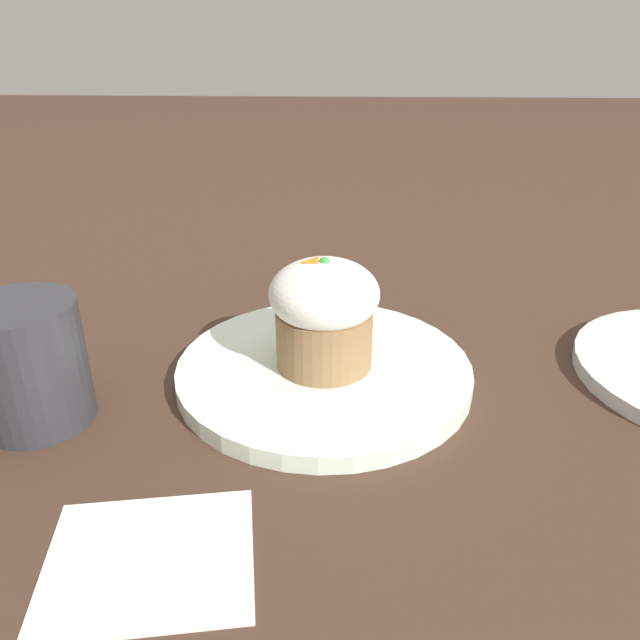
# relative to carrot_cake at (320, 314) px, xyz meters

# --- Properties ---
(ground_plane) EXTENTS (4.00, 4.00, 0.00)m
(ground_plane) POSITION_rel_carrot_cake_xyz_m (-0.00, -0.00, -0.06)
(ground_plane) COLOR #3D281E
(dessert_plate) EXTENTS (0.25, 0.25, 0.02)m
(dessert_plate) POSITION_rel_carrot_cake_xyz_m (-0.00, -0.00, -0.06)
(dessert_plate) COLOR silver
(dessert_plate) RESTS_ON ground_plane
(carrot_cake) EXTENTS (0.09, 0.09, 0.10)m
(carrot_cake) POSITION_rel_carrot_cake_xyz_m (0.00, 0.00, 0.00)
(carrot_cake) COLOR olive
(carrot_cake) RESTS_ON dessert_plate
(spoon) EXTENTS (0.04, 0.11, 0.01)m
(spoon) POSITION_rel_carrot_cake_xyz_m (-0.01, -0.03, -0.05)
(spoon) COLOR silver
(spoon) RESTS_ON dessert_plate
(coffee_cup) EXTENTS (0.12, 0.08, 0.10)m
(coffee_cup) POSITION_rel_carrot_cake_xyz_m (0.22, 0.06, -0.02)
(coffee_cup) COLOR #2D2D33
(coffee_cup) RESTS_ON ground_plane
(paper_napkin) EXTENTS (0.14, 0.12, 0.00)m
(paper_napkin) POSITION_rel_carrot_cake_xyz_m (0.09, 0.20, -0.06)
(paper_napkin) COLOR white
(paper_napkin) RESTS_ON ground_plane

